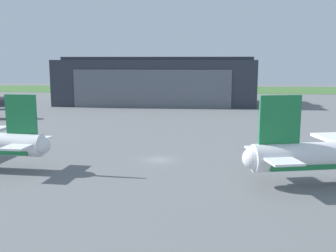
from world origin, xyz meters
TOP-DOWN VIEW (x-y plane):
  - ground_plane at (0.00, 0.00)m, footprint 440.00×440.00m
  - grass_field_strip at (0.00, 166.63)m, footprint 440.00×56.00m
  - maintenance_hangar at (-10.70, 89.46)m, footprint 73.83×30.98m

SIDE VIEW (x-z plane):
  - ground_plane at x=0.00m, z-range 0.00..0.00m
  - grass_field_strip at x=0.00m, z-range 0.00..0.08m
  - maintenance_hangar at x=-10.70m, z-range -0.46..17.62m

